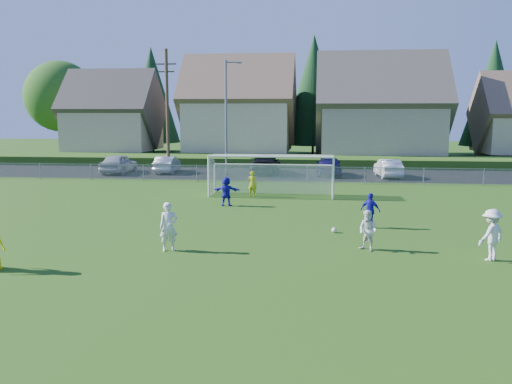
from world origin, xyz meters
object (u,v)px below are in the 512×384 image
car_a (119,163)px  soccer_goal (272,169)px  car_d (266,164)px  player_white_c (491,235)px  car_f (388,168)px  goalkeeper (252,184)px  car_b (167,164)px  player_white_a (169,227)px  car_e (329,166)px  soccer_ball (334,230)px  player_blue_a (370,210)px  player_white_b (368,231)px  player_blue_b (226,191)px

car_a → soccer_goal: soccer_goal is taller
car_d → soccer_goal: 11.77m
player_white_c → car_f: bearing=-126.5°
car_f → goalkeeper: bearing=44.1°
car_b → car_d: bearing=178.4°
car_b → player_white_a: bearing=102.4°
car_e → car_f: car_e is taller
car_e → car_a: bearing=-1.5°
soccer_ball → car_b: (-13.24, 21.17, 0.58)m
player_white_c → player_blue_a: (-3.61, 4.83, -0.12)m
soccer_ball → car_d: size_ratio=0.04×
car_d → soccer_goal: (1.54, -11.63, 0.84)m
player_white_a → player_white_c: size_ratio=1.01×
soccer_ball → player_white_c: (5.19, -3.65, 0.78)m
car_d → player_white_b: bearing=103.2°
player_white_a → car_a: size_ratio=0.38×
player_white_a → car_b: bearing=83.3°
soccer_ball → goalkeeper: size_ratio=0.14×
soccer_goal → player_blue_a: bearing=-59.5°
player_white_c → player_blue_b: size_ratio=1.12×
player_blue_a → car_a: bearing=-18.4°
player_white_c → soccer_ball: bearing=-72.9°
car_f → player_blue_b: bearing=48.7°
player_blue_a → car_e: car_e is taller
player_blue_b → car_b: (-7.63, 15.23, -0.10)m
car_d → soccer_goal: bearing=96.5°
player_blue_b → car_d: bearing=-87.8°
player_white_a → car_e: size_ratio=0.38×
player_blue_a → player_blue_b: player_blue_b is taller
car_a → car_f: (21.73, -0.26, -0.10)m
car_b → player_white_b: bearing=117.2°
goalkeeper → soccer_goal: 1.50m
goalkeeper → car_b: bearing=-41.9°
player_blue_b → car_f: player_blue_b is taller
car_b → car_a: bearing=8.1°
goalkeeper → car_f: 14.23m
player_white_c → soccer_goal: bearing=-95.0°
player_white_c → soccer_goal: (-8.71, 13.48, 0.74)m
car_a → car_e: size_ratio=1.01×
player_white_a → car_e: 25.15m
soccer_ball → player_white_b: size_ratio=0.15×
player_blue_a → car_e: bearing=-58.2°
player_blue_b → car_d: size_ratio=0.29×
player_white_c → car_b: player_white_c is taller
car_a → car_d: 12.10m
soccer_goal → soccer_ball: bearing=-70.3°
player_white_b → player_blue_b: 11.06m
car_b → car_e: car_e is taller
player_blue_a → player_white_c: bearing=154.2°
player_white_a → soccer_goal: size_ratio=0.24×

